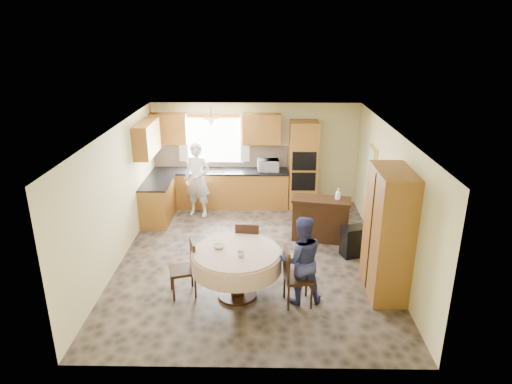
{
  "coord_description": "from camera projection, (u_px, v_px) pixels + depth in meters",
  "views": [
    {
      "loc": [
        0.19,
        -7.82,
        4.23
      ],
      "look_at": [
        0.06,
        0.3,
        1.24
      ],
      "focal_mm": 32.0,
      "sensor_mm": 36.0,
      "label": 1
    }
  ],
  "objects": [
    {
      "name": "pendant",
      "position": [
        211.0,
        123.0,
        10.43
      ],
      "size": [
        0.36,
        0.36,
        0.18
      ],
      "primitive_type": "cone",
      "rotation": [
        3.14,
        0.0,
        0.0
      ],
      "color": "beige",
      "rests_on": "ceiling"
    },
    {
      "name": "oven_tower",
      "position": [
        303.0,
        165.0,
        10.94
      ],
      "size": [
        0.66,
        0.62,
        2.12
      ],
      "primitive_type": "cube",
      "color": "#B3792F",
      "rests_on": "floor"
    },
    {
      "name": "oven_lower",
      "position": [
        304.0,
        182.0,
        10.75
      ],
      "size": [
        0.56,
        0.01,
        0.45
      ],
      "primitive_type": "cube",
      "color": "black",
      "rests_on": "oven_tower"
    },
    {
      "name": "window",
      "position": [
        214.0,
        140.0,
        11.06
      ],
      "size": [
        1.4,
        0.03,
        1.1
      ],
      "primitive_type": "cube",
      "color": "white",
      "rests_on": "wall_back"
    },
    {
      "name": "wall_cab_right",
      "position": [
        261.0,
        129.0,
        10.8
      ],
      "size": [
        0.9,
        0.33,
        0.72
      ],
      "primitive_type": "cube",
      "color": "#A67529",
      "rests_on": "wall_back"
    },
    {
      "name": "wall_right",
      "position": [
        389.0,
        198.0,
        8.33
      ],
      "size": [
        0.02,
        6.0,
        2.5
      ],
      "primitive_type": "cube",
      "color": "#D0C685",
      "rests_on": "floor"
    },
    {
      "name": "space_heater",
      "position": [
        353.0,
        241.0,
        8.79
      ],
      "size": [
        0.51,
        0.43,
        0.6
      ],
      "primitive_type": "cube",
      "rotation": [
        0.0,
        0.0,
        0.32
      ],
      "color": "black",
      "rests_on": "floor"
    },
    {
      "name": "chair_left",
      "position": [
        187.0,
        265.0,
        7.47
      ],
      "size": [
        0.52,
        0.52,
        0.95
      ],
      "rotation": [
        0.0,
        0.0,
        -1.27
      ],
      "color": "#37210F",
      "rests_on": "floor"
    },
    {
      "name": "floor",
      "position": [
        253.0,
        258.0,
        8.8
      ],
      "size": [
        5.0,
        6.0,
        0.01
      ],
      "primitive_type": "cube",
      "color": "brown",
      "rests_on": "ground"
    },
    {
      "name": "base_cab_back",
      "position": [
        221.0,
        189.0,
        11.19
      ],
      "size": [
        3.3,
        0.6,
        0.88
      ],
      "primitive_type": "cube",
      "color": "#B3792F",
      "rests_on": "floor"
    },
    {
      "name": "wall_front",
      "position": [
        247.0,
        285.0,
        5.55
      ],
      "size": [
        5.0,
        0.02,
        2.5
      ],
      "primitive_type": "cube",
      "color": "#D0C685",
      "rests_on": "floor"
    },
    {
      "name": "counter_left",
      "position": [
        156.0,
        183.0,
        10.21
      ],
      "size": [
        0.64,
        1.2,
        0.04
      ],
      "primitive_type": "cube",
      "color": "black",
      "rests_on": "base_cab_left"
    },
    {
      "name": "backsplash",
      "position": [
        221.0,
        157.0,
        11.21
      ],
      "size": [
        3.3,
        0.02,
        0.55
      ],
      "primitive_type": "cube",
      "color": "beige",
      "rests_on": "wall_back"
    },
    {
      "name": "bowl_sideboard",
      "position": [
        313.0,
        200.0,
        9.28
      ],
      "size": [
        0.24,
        0.24,
        0.05
      ],
      "primitive_type": "imported",
      "rotation": [
        0.0,
        0.0,
        0.13
      ],
      "color": "#B2B2B2",
      "rests_on": "sideboard"
    },
    {
      "name": "sideboard",
      "position": [
        321.0,
        220.0,
        9.43
      ],
      "size": [
        1.26,
        0.71,
        0.85
      ],
      "primitive_type": "cube",
      "rotation": [
        0.0,
        0.0,
        -0.2
      ],
      "color": "#37210F",
      "rests_on": "floor"
    },
    {
      "name": "chair_back",
      "position": [
        248.0,
        245.0,
        8.09
      ],
      "size": [
        0.48,
        0.48,
        1.01
      ],
      "rotation": [
        0.0,
        0.0,
        3.03
      ],
      "color": "#37210F",
      "rests_on": "floor"
    },
    {
      "name": "wall_cab_side",
      "position": [
        147.0,
        139.0,
        9.86
      ],
      "size": [
        0.33,
        1.2,
        0.72
      ],
      "primitive_type": "cube",
      "color": "#A67529",
      "rests_on": "wall_left"
    },
    {
      "name": "ceiling",
      "position": [
        252.0,
        130.0,
        7.93
      ],
      "size": [
        5.0,
        6.0,
        0.01
      ],
      "primitive_type": "cube",
      "color": "white",
      "rests_on": "wall_back"
    },
    {
      "name": "bowl_table",
      "position": [
        219.0,
        246.0,
        7.37
      ],
      "size": [
        0.22,
        0.22,
        0.06
      ],
      "primitive_type": "imported",
      "rotation": [
        0.0,
        0.0,
        -0.33
      ],
      "color": "#B2B2B2",
      "rests_on": "dining_table"
    },
    {
      "name": "person_sink",
      "position": [
        197.0,
        180.0,
        10.51
      ],
      "size": [
        0.73,
        0.58,
        1.74
      ],
      "primitive_type": "imported",
      "rotation": [
        0.0,
        0.0,
        -0.29
      ],
      "color": "silver",
      "rests_on": "floor"
    },
    {
      "name": "wall_left",
      "position": [
        117.0,
        197.0,
        8.4
      ],
      "size": [
        0.02,
        6.0,
        2.5
      ],
      "primitive_type": "cube",
      "color": "#D0C685",
      "rests_on": "floor"
    },
    {
      "name": "curtain_left",
      "position": [
        183.0,
        138.0,
        11.0
      ],
      "size": [
        0.22,
        0.02,
        1.15
      ],
      "primitive_type": "cube",
      "color": "white",
      "rests_on": "wall_back"
    },
    {
      "name": "wall_cab_left",
      "position": [
        169.0,
        129.0,
        10.83
      ],
      "size": [
        0.85,
        0.33,
        0.72
      ],
      "primitive_type": "cube",
      "color": "#A67529",
      "rests_on": "wall_back"
    },
    {
      "name": "curtain_right",
      "position": [
        245.0,
        139.0,
        10.98
      ],
      "size": [
        0.22,
        0.02,
        1.15
      ],
      "primitive_type": "cube",
      "color": "white",
      "rests_on": "wall_back"
    },
    {
      "name": "microwave",
      "position": [
        268.0,
        165.0,
        10.91
      ],
      "size": [
        0.53,
        0.38,
        0.28
      ],
      "primitive_type": "imported",
      "rotation": [
        0.0,
        0.0,
        0.07
      ],
      "color": "silver",
      "rests_on": "counter_back"
    },
    {
      "name": "cupboard",
      "position": [
        388.0,
        233.0,
        7.36
      ],
      "size": [
        0.56,
        1.12,
        2.13
      ],
      "primitive_type": "cube",
      "color": "#B3792F",
      "rests_on": "floor"
    },
    {
      "name": "person_dining",
      "position": [
        301.0,
        260.0,
        7.2
      ],
      "size": [
        0.79,
        0.65,
        1.47
      ],
      "primitive_type": "imported",
      "rotation": [
        0.0,
        0.0,
        3.28
      ],
      "color": "navy",
      "rests_on": "floor"
    },
    {
      "name": "bottle_sideboard",
      "position": [
        338.0,
        195.0,
        9.23
      ],
      "size": [
        0.14,
        0.14,
        0.28
      ],
      "primitive_type": "imported",
      "rotation": [
        0.0,
        0.0,
        -0.29
      ],
      "color": "silver",
      "rests_on": "sideboard"
    },
    {
      "name": "wall_back",
      "position": [
        255.0,
        154.0,
        11.18
      ],
      "size": [
        5.0,
        0.02,
        2.5
      ],
      "primitive_type": "cube",
      "color": "#D0C685",
      "rests_on": "floor"
    },
    {
      "name": "chair_right",
      "position": [
        293.0,
        274.0,
        7.18
      ],
      "size": [
        0.48,
        0.48,
        0.98
      ],
      "rotation": [
        0.0,
        0.0,
        1.71
      ],
      "color": "#37210F",
      "rests_on": "floor"
    },
    {
      "name": "framed_picture",
      "position": [
        373.0,
        157.0,
        9.42
      ],
      "size": [
        0.06,
        0.53,
        0.44
      ],
      "color": "#EBBA45",
      "rests_on": "wall_right"
    },
    {
      "name": "dining_table",
      "position": [
        237.0,
        261.0,
        7.35
      ],
      "size": [
        1.46,
        1.46,
        0.83
      ],
      "color": "#37210F",
      "rests_on": "floor"
    },
    {
      "name": "cup_table",
      "position": [
        241.0,
        254.0,
        7.1
      ],
      "size": [
        0.11,
        0.11,
        0.09
      ],
      "primitive_type": "imported",
      "rotation": [
        0.0,
        0.0,
        0.04
      ],
      "color": "#B2B2B2",
      "rests_on": "dining_table"
    },
    {
      "name": "oven_upper",
      "position": [
        304.0,
        161.0,
        10.58
      ],
      "size": [
        0.56,
        0.01,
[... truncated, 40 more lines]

